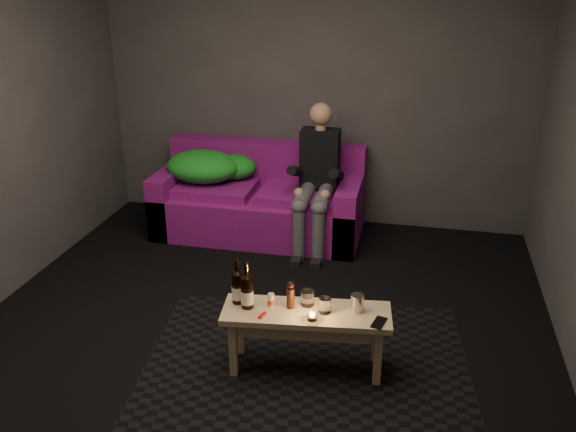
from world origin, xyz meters
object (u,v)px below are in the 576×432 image
object	(u,v)px
beer_bottle_b	(247,291)
beer_bottle_a	(238,287)
coffee_table	(306,321)
steel_cup	(357,303)
sofa	(260,202)
person	(317,175)

from	to	relation	value
beer_bottle_b	beer_bottle_a	bearing A→B (deg)	149.35
coffee_table	steel_cup	bearing A→B (deg)	12.79
coffee_table	beer_bottle_b	xyz separation A→B (m)	(-0.36, -0.04, 0.19)
sofa	coffee_table	size ratio (longest dim) A/B	1.78
person	beer_bottle_b	distance (m)	1.87
beer_bottle_a	sofa	bearing A→B (deg)	101.00
coffee_table	beer_bottle_b	bearing A→B (deg)	-174.41
person	steel_cup	bearing A→B (deg)	-72.42
person	beer_bottle_a	distance (m)	1.84
sofa	steel_cup	bearing A→B (deg)	-59.85
sofa	coffee_table	xyz separation A→B (m)	(0.82, -1.99, 0.05)
beer_bottle_b	steel_cup	bearing A→B (deg)	8.88
person	beer_bottle_b	xyz separation A→B (m)	(-0.10, -1.87, -0.12)
coffee_table	beer_bottle_b	size ratio (longest dim) A/B	3.44
coffee_table	steel_cup	size ratio (longest dim) A/B	9.67
steel_cup	sofa	bearing A→B (deg)	120.15
person	coffee_table	distance (m)	1.88
beer_bottle_a	beer_bottle_b	xyz separation A→B (m)	(0.07, -0.04, 0.00)
sofa	person	bearing A→B (deg)	-15.37
beer_bottle_a	steel_cup	bearing A→B (deg)	4.67
beer_bottle_a	steel_cup	xyz separation A→B (m)	(0.73, 0.06, -0.06)
steel_cup	beer_bottle_b	bearing A→B (deg)	-171.12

